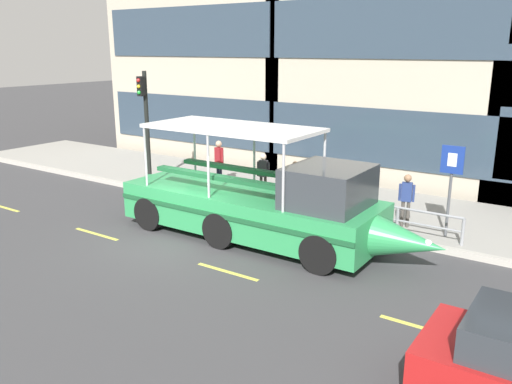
{
  "coord_description": "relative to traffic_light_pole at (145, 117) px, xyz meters",
  "views": [
    {
      "loc": [
        9.58,
        -10.5,
        5.28
      ],
      "look_at": [
        1.52,
        1.47,
        1.3
      ],
      "focal_mm": 36.87,
      "sensor_mm": 36.0,
      "label": 1
    }
  ],
  "objects": [
    {
      "name": "pedestrian_near_stern",
      "position": [
        2.54,
        1.21,
        -1.53
      ],
      "size": [
        0.49,
        0.27,
        1.73
      ],
      "color": "#1E2338",
      "rests_on": "sidewalk"
    },
    {
      "name": "curb_edge",
      "position": [
        4.97,
        -0.51,
        -2.67
      ],
      "size": [
        32.0,
        0.18,
        0.18
      ],
      "primitive_type": "cube",
      "color": "#B2ADA3",
      "rests_on": "ground_plane"
    },
    {
      "name": "pedestrian_near_bow",
      "position": [
        9.99,
        0.46,
        -1.62
      ],
      "size": [
        0.45,
        0.23,
        1.58
      ],
      "color": "#47423D",
      "rests_on": "sidewalk"
    },
    {
      "name": "parking_sign",
      "position": [
        11.22,
        0.29,
        -0.83
      ],
      "size": [
        0.6,
        0.12,
        2.57
      ],
      "color": "#4C4F54",
      "rests_on": "sidewalk"
    },
    {
      "name": "traffic_light_pole",
      "position": [
        0.0,
        0.0,
        0.0
      ],
      "size": [
        0.24,
        0.46,
        4.27
      ],
      "color": "black",
      "rests_on": "sidewalk"
    },
    {
      "name": "duck_tour_boat",
      "position": [
        6.95,
        -2.39,
        -1.72
      ],
      "size": [
        9.46,
        2.57,
        3.17
      ],
      "color": "#2D9351",
      "rests_on": "ground_plane"
    },
    {
      "name": "pedestrian_mid_left",
      "position": [
        6.25,
        0.51,
        -1.67
      ],
      "size": [
        0.43,
        0.21,
        1.51
      ],
      "color": "#47423D",
      "rests_on": "sidewalk"
    },
    {
      "name": "curb_guardrail",
      "position": [
        6.41,
        -0.17,
        -2.05
      ],
      "size": [
        10.8,
        0.09,
        0.79
      ],
      "color": "gray",
      "rests_on": "sidewalk"
    },
    {
      "name": "sidewalk",
      "position": [
        4.97,
        1.98,
        -2.67
      ],
      "size": [
        32.0,
        4.8,
        0.18
      ],
      "primitive_type": "cube",
      "color": "#99968E",
      "rests_on": "ground_plane"
    },
    {
      "name": "pedestrian_mid_right",
      "position": [
        4.89,
        0.66,
        -1.61
      ],
      "size": [
        0.45,
        0.23,
        1.6
      ],
      "color": "#47423D",
      "rests_on": "sidewalk"
    },
    {
      "name": "lane_centreline",
      "position": [
        4.97,
        -4.71,
        -2.76
      ],
      "size": [
        25.8,
        0.12,
        0.01
      ],
      "color": "#DBD64C",
      "rests_on": "ground_plane"
    },
    {
      "name": "ground_plane",
      "position": [
        4.97,
        -3.62,
        -2.76
      ],
      "size": [
        120.0,
        120.0,
        0.0
      ],
      "primitive_type": "plane",
      "color": "#3D3D3F"
    }
  ]
}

